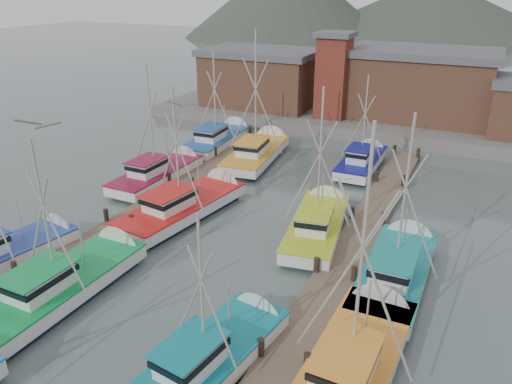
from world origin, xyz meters
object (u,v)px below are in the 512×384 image
at_px(boat_8, 188,204).
at_px(boat_12, 259,151).
at_px(boat_4, 70,280).
at_px(lookout_tower, 333,75).

xyz_separation_m(boat_8, boat_12, (-0.39, 11.99, 0.01)).
height_order(boat_4, boat_8, boat_8).
xyz_separation_m(lookout_tower, boat_8, (-2.30, -24.18, -4.87)).
xyz_separation_m(boat_4, boat_8, (0.44, 10.30, 0.00)).
bearing_deg(boat_4, boat_8, 88.66).
relative_size(lookout_tower, boat_12, 0.71).
distance_m(boat_4, boat_12, 22.29).
bearing_deg(boat_12, boat_8, -94.41).
xyz_separation_m(boat_4, boat_12, (0.05, 22.29, 0.01)).
bearing_deg(boat_8, boat_4, -83.70).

